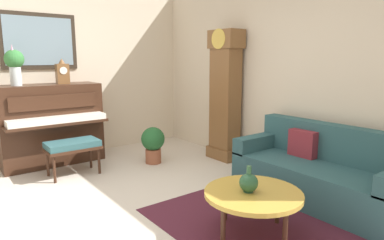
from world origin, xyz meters
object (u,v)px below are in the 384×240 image
Objects in this scene: grandfather_clock at (225,99)px; green_jug at (249,182)px; couch at (319,173)px; potted_plant at (153,142)px; mantel_clock at (62,72)px; coffee_table at (253,195)px; piano at (51,124)px; piano_bench at (73,146)px; flower_vase at (14,63)px.

grandfather_clock reaches higher than green_jug.
potted_plant is (-2.32, -0.80, 0.01)m from couch.
grandfather_clock is 2.52m from mantel_clock.
couch reaches higher than coffee_table.
mantel_clock is at bearing 89.41° from piano.
mantel_clock reaches higher than potted_plant.
piano_bench is at bearing 5.49° from piano.
grandfather_clock is 2.31× the size of coffee_table.
couch is 4.25m from flower_vase.
piano_bench is (0.75, 0.07, -0.21)m from piano.
coffee_table is (1.93, -1.44, -0.58)m from grandfather_clock.
grandfather_clock is at bearing 72.91° from piano_bench.
flower_vase is (-0.74, -0.49, 1.12)m from piano_bench.
mantel_clock is at bearing -170.24° from green_jug.
flower_vase is 2.42× the size of green_jug.
couch is at bearing 94.25° from coffee_table.
grandfather_clock reaches higher than coffee_table.
coffee_table is at bearing 20.49° from flower_vase.
piano is 6.00× the size of green_jug.
flower_vase reaches higher than potted_plant.
couch is 7.92× the size of green_jug.
flower_vase is (-0.00, -0.64, 0.14)m from mantel_clock.
flower_vase is at bearing -90.04° from mantel_clock.
potted_plant is at bearing -160.86° from couch.
piano is at bearing -127.42° from potted_plant.
coffee_table is at bearing 16.25° from piano_bench.
flower_vase is 1.04× the size of potted_plant.
grandfather_clock is at bearing 57.93° from piano.
mantel_clock is at bearing 89.96° from flower_vase.
couch is (1.84, -0.23, -0.65)m from grandfather_clock.
piano is 1.57m from potted_plant.
grandfather_clock is (0.68, 2.20, 0.56)m from piano_bench.
green_jug is at bearing -122.39° from coffee_table.
green_jug is at bearing -86.97° from couch.
flower_vase is at bearing -159.95° from green_jug.
green_jug is at bearing -10.34° from potted_plant.
coffee_table is at bearing 10.31° from mantel_clock.
couch reaches higher than green_jug.
grandfather_clock is at bearing 142.23° from green_jug.
coffee_table is at bearing -9.37° from potted_plant.
grandfather_clock is 3.50× the size of flower_vase.
couch is at bearing 19.14° from potted_plant.
potted_plant is at bearing 80.48° from piano_bench.
flower_vase is 2.25m from potted_plant.
mantel_clock is (-1.42, -2.05, 0.42)m from grandfather_clock.
couch is 2.16× the size of coffee_table.
mantel_clock is (-3.26, -1.81, 1.07)m from couch.
flower_vase is (0.00, -0.42, 0.91)m from piano.
potted_plant is at bearing 169.66° from green_jug.
mantel_clock reaches higher than piano.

